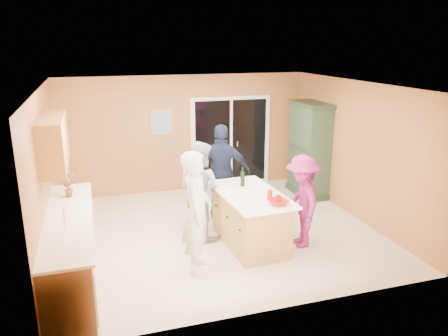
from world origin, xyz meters
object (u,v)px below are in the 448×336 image
object	(u,v)px
kitchen_island	(250,220)
green_hutch	(309,151)
woman_white	(197,212)
woman_grey	(200,190)
woman_magenta	(302,201)
woman_navy	(222,173)

from	to	relation	value
kitchen_island	green_hutch	xyz separation A→B (m)	(2.12, 1.98, 0.57)
woman_white	woman_grey	distance (m)	1.19
kitchen_island	woman_magenta	distance (m)	0.91
woman_grey	woman_navy	size ratio (longest dim) A/B	0.93
woman_grey	kitchen_island	bearing A→B (deg)	-161.27
kitchen_island	green_hutch	bearing A→B (deg)	40.04
woman_white	woman_navy	xyz separation A→B (m)	(0.93, 1.78, 0.00)
woman_grey	woman_navy	distance (m)	0.87
green_hutch	woman_grey	world-z (taller)	green_hutch
woman_magenta	woman_grey	bearing A→B (deg)	-109.89
green_hutch	woman_navy	size ratio (longest dim) A/B	1.12
kitchen_island	woman_magenta	bearing A→B (deg)	-22.51
green_hutch	woman_navy	distance (m)	2.36
woman_magenta	woman_white	bearing A→B (deg)	-71.32
woman_navy	kitchen_island	bearing A→B (deg)	113.99
woman_white	woman_magenta	xyz separation A→B (m)	(1.83, 0.28, -0.14)
kitchen_island	woman_navy	size ratio (longest dim) A/B	0.97
woman_navy	woman_magenta	bearing A→B (deg)	139.96
kitchen_island	woman_white	xyz separation A→B (m)	(-1.04, -0.56, 0.49)
kitchen_island	woman_grey	bearing A→B (deg)	137.21
green_hutch	woman_grey	distance (m)	3.15
woman_navy	woman_magenta	world-z (taller)	woman_navy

